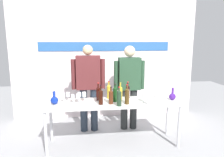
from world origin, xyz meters
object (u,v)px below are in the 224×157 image
at_px(wine_glass_left_2, 84,95).
at_px(decanter_blue_right, 172,96).
at_px(wine_glass_left_5, 79,95).
at_px(wine_bottle_0, 127,95).
at_px(wine_bottle_7, 119,98).
at_px(wine_bottle_4, 98,93).
at_px(wine_glass_left_4, 78,97).
at_px(wine_glass_right_0, 144,96).
at_px(wine_bottle_8, 111,96).
at_px(wine_glass_right_1, 149,99).
at_px(wine_bottle_2, 120,92).
at_px(wine_glass_left_3, 63,96).
at_px(presenter_left, 88,83).
at_px(wine_bottle_5, 128,91).
at_px(display_table, 113,105).
at_px(wine_bottle_6, 109,91).
at_px(wine_bottle_1, 101,96).
at_px(decanter_blue_left, 54,100).
at_px(wine_glass_right_2, 159,92).
at_px(wine_glass_left_1, 73,97).
at_px(presenter_right, 129,82).
at_px(wine_bottle_3, 115,94).
at_px(wine_glass_left_0, 68,95).

bearing_deg(wine_glass_left_2, decanter_blue_right, -3.96).
bearing_deg(wine_glass_left_5, wine_bottle_0, -19.20).
height_order(decanter_blue_right, wine_bottle_7, wine_bottle_7).
bearing_deg(wine_bottle_4, wine_glass_left_5, 178.21).
xyz_separation_m(wine_bottle_0, wine_bottle_4, (-0.45, 0.26, -0.02)).
relative_size(decanter_blue_right, wine_glass_left_4, 1.42).
relative_size(wine_glass_left_2, wine_glass_right_0, 1.08).
relative_size(wine_bottle_8, wine_glass_right_1, 2.00).
distance_m(wine_bottle_2, wine_glass_left_3, 0.96).
relative_size(presenter_left, wine_glass_left_3, 10.60).
bearing_deg(wine_glass_left_4, wine_glass_left_3, 170.68).
xyz_separation_m(wine_bottle_5, wine_bottle_8, (-0.34, -0.30, -0.00)).
bearing_deg(display_table, wine_glass_right_0, -8.25).
distance_m(display_table, wine_bottle_6, 0.29).
bearing_deg(wine_bottle_8, wine_bottle_1, -176.91).
height_order(wine_bottle_1, wine_bottle_8, wine_bottle_1).
xyz_separation_m(decanter_blue_left, wine_glass_right_2, (1.78, 0.13, 0.04)).
relative_size(wine_bottle_7, wine_glass_left_5, 2.08).
distance_m(wine_glass_left_1, wine_glass_left_3, 0.16).
height_order(wine_bottle_8, wine_glass_left_4, wine_bottle_8).
relative_size(presenter_right, wine_glass_left_1, 11.46).
distance_m(display_table, wine_glass_left_5, 0.60).
height_order(display_table, wine_bottle_5, wine_bottle_5).
height_order(display_table, wine_glass_left_5, wine_glass_left_5).
relative_size(wine_bottle_5, wine_glass_left_5, 2.00).
xyz_separation_m(wine_bottle_1, wine_glass_right_1, (0.76, -0.12, -0.03)).
relative_size(display_table, presenter_right, 1.35).
bearing_deg(wine_glass_left_4, wine_bottle_5, 11.91).
xyz_separation_m(presenter_right, wine_bottle_1, (-0.61, -0.73, -0.06)).
bearing_deg(wine_glass_left_5, wine_bottle_3, -11.36).
relative_size(wine_glass_right_0, wine_glass_right_2, 0.94).
xyz_separation_m(decanter_blue_right, wine_glass_left_5, (-1.59, 0.14, 0.04)).
relative_size(decanter_blue_right, wine_bottle_6, 0.68).
bearing_deg(wine_bottle_1, wine_glass_left_0, 153.49).
relative_size(wine_bottle_1, wine_bottle_8, 1.13).
bearing_deg(wine_glass_right_0, wine_bottle_2, 150.73).
bearing_deg(wine_bottle_6, wine_bottle_8, -89.98).
bearing_deg(wine_bottle_1, wine_bottle_7, -21.65).
bearing_deg(wine_glass_right_0, wine_bottle_0, -167.05).
distance_m(wine_bottle_3, wine_glass_left_1, 0.70).
bearing_deg(wine_glass_left_5, wine_glass_left_3, -164.86).
height_order(wine_bottle_3, wine_bottle_5, wine_bottle_3).
distance_m(decanter_blue_right, wine_glass_left_3, 1.85).
bearing_deg(wine_bottle_4, wine_bottle_6, 26.14).
bearing_deg(wine_bottle_4, wine_glass_left_0, 175.45).
bearing_deg(wine_bottle_5, wine_bottle_1, -148.16).
height_order(wine_glass_left_3, wine_glass_right_1, wine_glass_left_3).
distance_m(decanter_blue_left, wine_bottle_4, 0.73).
distance_m(wine_bottle_6, wine_glass_left_1, 0.64).
bearing_deg(wine_glass_left_3, decanter_blue_right, -2.15).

